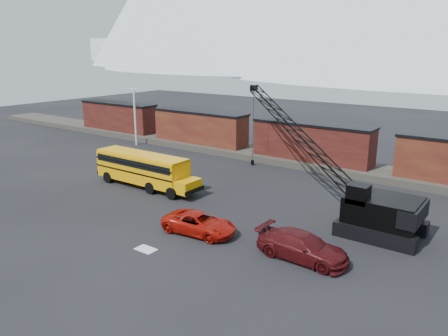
# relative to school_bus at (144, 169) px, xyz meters

# --- Properties ---
(ground) EXTENTS (160.00, 160.00, 0.00)m
(ground) POSITION_rel_school_bus_xyz_m (9.30, -5.44, -1.79)
(ground) COLOR black
(ground) RESTS_ON ground
(gravel_berm) EXTENTS (120.00, 5.00, 0.70)m
(gravel_berm) POSITION_rel_school_bus_xyz_m (9.30, 16.56, -1.44)
(gravel_berm) COLOR #4E4A40
(gravel_berm) RESTS_ON ground
(boxcar_west_far) EXTENTS (13.70, 3.10, 4.17)m
(boxcar_west_far) POSITION_rel_school_bus_xyz_m (-22.70, 16.56, 0.97)
(boxcar_west_far) COLOR #561E18
(boxcar_west_far) RESTS_ON gravel_berm
(boxcar_west_near) EXTENTS (13.70, 3.10, 4.17)m
(boxcar_west_near) POSITION_rel_school_bus_xyz_m (-6.70, 16.56, 0.97)
(boxcar_west_near) COLOR #451314
(boxcar_west_near) RESTS_ON gravel_berm
(boxcar_mid) EXTENTS (13.70, 3.10, 4.17)m
(boxcar_mid) POSITION_rel_school_bus_xyz_m (9.30, 16.56, 0.97)
(boxcar_mid) COLOR #561E18
(boxcar_mid) RESTS_ON gravel_berm
(utility_pole) EXTENTS (1.40, 0.24, 8.00)m
(utility_pole) POSITION_rel_school_bus_xyz_m (-14.70, 12.56, 2.36)
(utility_pole) COLOR silver
(utility_pole) RESTS_ON ground
(snow_patch) EXTENTS (1.40, 0.90, 0.02)m
(snow_patch) POSITION_rel_school_bus_xyz_m (9.80, -9.44, -1.78)
(snow_patch) COLOR silver
(snow_patch) RESTS_ON ground
(school_bus) EXTENTS (11.65, 2.65, 3.19)m
(school_bus) POSITION_rel_school_bus_xyz_m (0.00, 0.00, 0.00)
(school_bus) COLOR #E79B04
(school_bus) RESTS_ON ground
(red_pickup) EXTENTS (5.65, 3.07, 1.50)m
(red_pickup) POSITION_rel_school_bus_xyz_m (11.00, -5.35, -1.04)
(red_pickup) COLOR #AD1108
(red_pickup) RESTS_ON ground
(maroon_suv) EXTENTS (5.94, 2.52, 1.71)m
(maroon_suv) POSITION_rel_school_bus_xyz_m (18.67, -4.65, -0.94)
(maroon_suv) COLOR #460C0E
(maroon_suv) RESTS_ON ground
(crawler_crane) EXTENTS (20.81, 13.40, 9.12)m
(crawler_crane) POSITION_rel_school_bus_xyz_m (11.99, 7.30, 3.67)
(crawler_crane) COLOR black
(crawler_crane) RESTS_ON ground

